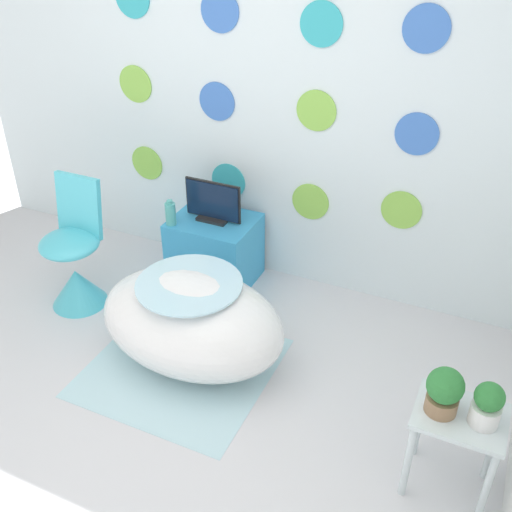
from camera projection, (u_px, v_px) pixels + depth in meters
name	position (u px, v px, depth m)	size (l,w,h in m)	color
ground_plane	(85.00, 492.00, 2.64)	(12.00, 12.00, 0.00)	silver
wall_back_dotted	(268.00, 79.00, 3.46)	(4.36, 0.05, 2.60)	white
rug	(181.00, 367.00, 3.30)	(0.96, 0.93, 0.01)	silver
bathtub	(192.00, 322.00, 3.20)	(1.04, 0.68, 0.54)	white
chair	(75.00, 266.00, 3.67)	(0.36, 0.36, 0.82)	#4CC6DB
tv_cabinet	(215.00, 250.00, 3.92)	(0.53, 0.43, 0.45)	#389ED6
tv	(213.00, 203.00, 3.74)	(0.38, 0.12, 0.26)	black
vase	(171.00, 213.00, 3.71)	(0.07, 0.07, 0.17)	#51B2AD
side_table	(457.00, 431.00, 2.48)	(0.37, 0.29, 0.44)	silver
potted_plant_left	(444.00, 391.00, 2.39)	(0.15, 0.15, 0.21)	#8C6B4C
potted_plant_right	(487.00, 405.00, 2.34)	(0.12, 0.12, 0.20)	white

